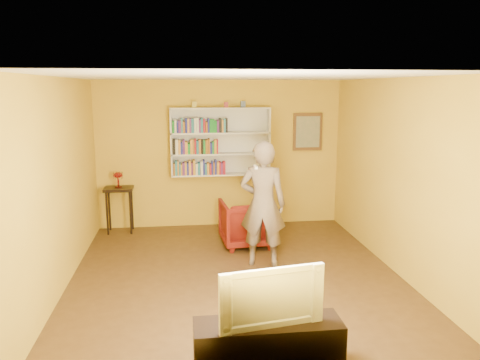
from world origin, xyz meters
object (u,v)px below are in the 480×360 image
object	(u,v)px
ruby_lustre	(118,176)
person	(263,204)
tv_cabinet	(268,347)
television	(269,294)
armchair	(246,223)
bookshelf	(220,142)
console_table	(119,195)

from	to	relation	value
ruby_lustre	person	world-z (taller)	person
tv_cabinet	person	bearing A→B (deg)	81.13
person	television	world-z (taller)	person
armchair	bookshelf	bearing A→B (deg)	-78.84
bookshelf	tv_cabinet	xyz separation A→B (m)	(0.03, -4.66, -1.35)
bookshelf	armchair	size ratio (longest dim) A/B	2.17
ruby_lustre	person	size ratio (longest dim) A/B	0.15
person	armchair	bearing A→B (deg)	-67.47
bookshelf	tv_cabinet	distance (m)	4.85
console_table	tv_cabinet	xyz separation A→B (m)	(1.86, -4.50, -0.44)
television	ruby_lustre	bearing A→B (deg)	102.92
bookshelf	television	bearing A→B (deg)	-89.67
armchair	console_table	bearing A→B (deg)	-29.22
ruby_lustre	television	size ratio (longest dim) A/B	0.29
bookshelf	television	xyz separation A→B (m)	(0.03, -4.66, -0.84)
bookshelf	television	size ratio (longest dim) A/B	1.88
armchair	tv_cabinet	xyz separation A→B (m)	(-0.30, -3.51, -0.14)
console_table	person	world-z (taller)	person
ruby_lustre	person	bearing A→B (deg)	-39.75
bookshelf	person	distance (m)	2.20
bookshelf	ruby_lustre	distance (m)	1.93
bookshelf	ruby_lustre	world-z (taller)	bookshelf
tv_cabinet	armchair	bearing A→B (deg)	85.17
console_table	person	bearing A→B (deg)	-39.75
console_table	ruby_lustre	bearing A→B (deg)	153.43
television	bookshelf	bearing A→B (deg)	80.80
tv_cabinet	console_table	bearing A→B (deg)	112.45
bookshelf	console_table	xyz separation A→B (m)	(-1.83, -0.16, -0.91)
armchair	person	xyz separation A→B (m)	(0.11, -0.89, 0.54)
person	tv_cabinet	distance (m)	2.73
bookshelf	person	xyz separation A→B (m)	(0.43, -2.05, -0.68)
person	television	distance (m)	2.65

